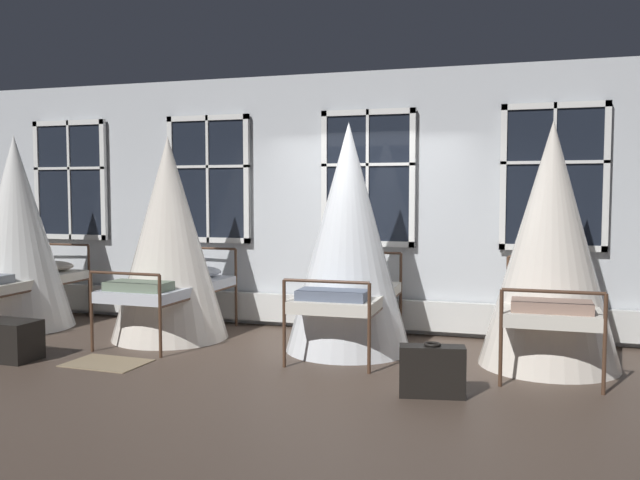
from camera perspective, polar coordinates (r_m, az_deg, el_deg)
ground at (r=7.39m, az=1.54°, el=-9.71°), size 25.84×25.84×0.00m
back_wall_with_windows at (r=8.57m, az=4.17°, el=3.16°), size 13.92×0.10×3.25m
window_bank at (r=8.48m, az=3.97°, el=-0.67°), size 9.91×0.10×2.70m
cot_first at (r=9.59m, az=-24.09°, el=0.42°), size 1.39×1.87×2.48m
cot_second at (r=8.33m, az=-12.53°, el=-0.05°), size 1.39×1.88×2.42m
cot_third at (r=7.49m, az=2.40°, el=-0.02°), size 1.39×1.87×2.52m
cot_fourth at (r=7.19m, az=18.78°, el=-0.59°), size 1.39×1.86×2.47m
rug_second at (r=7.41m, az=-17.44°, el=-9.82°), size 0.82×0.59×0.01m
suitcase_dark at (r=6.01m, az=9.38°, el=-10.78°), size 0.59×0.31×0.47m
travel_trunk at (r=7.90m, az=-24.75°, el=-7.63°), size 0.65×0.42×0.41m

